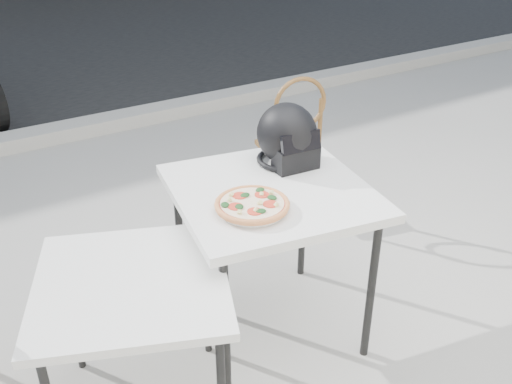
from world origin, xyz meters
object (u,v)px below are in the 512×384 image
plate (252,209)px  cafe_chair_main (293,135)px  pizza (252,204)px  cafe_table_side (132,293)px  cafe_table_main (271,202)px  helmet (288,138)px

plate → cafe_chair_main: 1.50m
pizza → cafe_table_side: (-0.55, -0.03, -0.21)m
cafe_chair_main → cafe_table_side: 1.91m
cafe_table_main → cafe_table_side: bearing=-168.2°
plate → cafe_chair_main: size_ratio=0.36×
plate → cafe_table_side: plate is taller
pizza → helmet: helmet is taller
pizza → cafe_table_side: pizza is taller
helmet → cafe_table_main: bearing=-135.0°
cafe_table_main → helmet: helmet is taller
helmet → cafe_chair_main: bearing=57.0°
plate → cafe_chair_main: bearing=47.7°
cafe_table_main → cafe_table_side: 0.75m
pizza → cafe_chair_main: 1.50m
cafe_chair_main → plate: bearing=59.4°
helmet → pizza: bearing=-137.2°
cafe_chair_main → pizza: bearing=59.4°
cafe_chair_main → cafe_table_side: size_ratio=1.02×
helmet → cafe_table_side: bearing=-155.9°
pizza → plate: bearing=-90.5°
pizza → cafe_table_main: bearing=35.4°
cafe_table_main → plate: bearing=-144.5°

